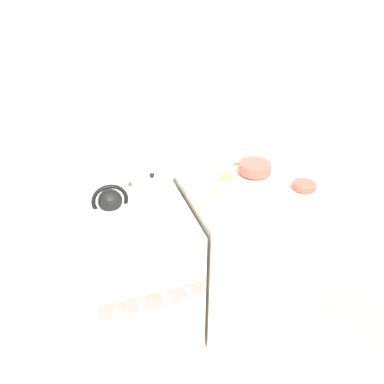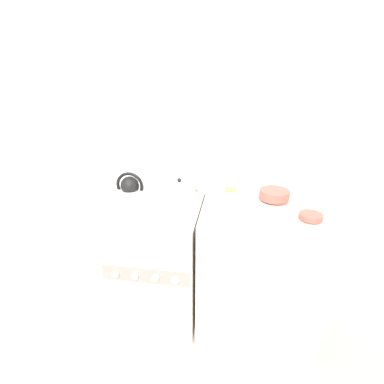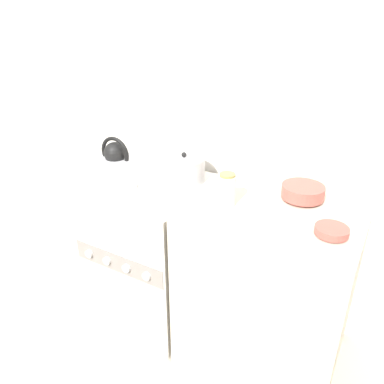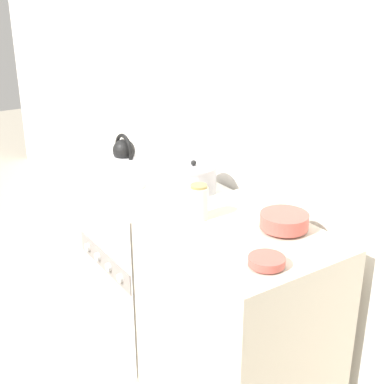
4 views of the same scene
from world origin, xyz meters
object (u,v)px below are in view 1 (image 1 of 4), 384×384
at_px(enamel_bowl, 255,168).
at_px(small_ceramic_bowl, 304,186).
at_px(stove, 141,274).
at_px(cooking_pot, 153,188).
at_px(storage_jar, 226,189).
at_px(kettle, 112,215).

xyz_separation_m(enamel_bowl, small_ceramic_bowl, (0.19, -0.26, -0.02)).
distance_m(stove, cooking_pot, 0.53).
relative_size(cooking_pot, small_ceramic_bowl, 1.74).
bearing_deg(storage_jar, stove, 171.16).
relative_size(enamel_bowl, storage_jar, 1.29).
bearing_deg(kettle, small_ceramic_bowl, 0.15).
relative_size(enamel_bowl, small_ceramic_bowl, 1.48).
bearing_deg(cooking_pot, small_ceramic_bowl, -16.49).
distance_m(cooking_pot, storage_jar, 0.42).
bearing_deg(stove, enamel_bowl, 10.77).
bearing_deg(storage_jar, enamel_bowl, 37.61).
height_order(kettle, storage_jar, kettle).
relative_size(cooking_pot, enamel_bowl, 1.18).
bearing_deg(stove, cooking_pot, 46.40).
xyz_separation_m(cooking_pot, small_ceramic_bowl, (0.84, -0.25, -0.01)).
bearing_deg(storage_jar, kettle, -176.70).
xyz_separation_m(kettle, cooking_pot, (0.26, 0.25, -0.04)).
xyz_separation_m(cooking_pot, enamel_bowl, (0.65, 0.01, 0.01)).
height_order(stove, cooking_pot, cooking_pot).
bearing_deg(cooking_pot, enamel_bowl, 0.88).
bearing_deg(storage_jar, small_ceramic_bowl, -3.92).
bearing_deg(cooking_pot, stove, -133.60).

